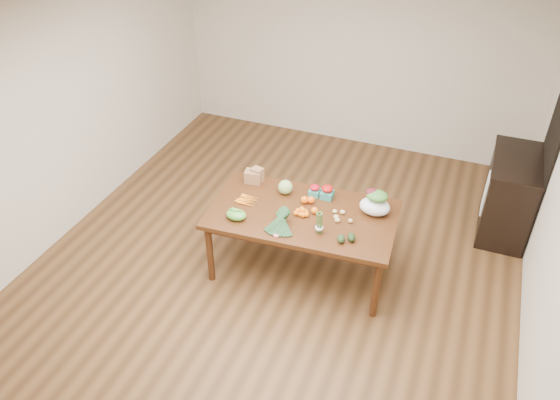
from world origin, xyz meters
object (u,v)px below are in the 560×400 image
at_px(dining_table, 302,241).
at_px(salad_bag, 375,204).
at_px(paper_bag, 253,175).
at_px(cabbage, 285,187).
at_px(asparagus_bundle, 320,223).
at_px(kale_bunch, 279,224).
at_px(mandarin_cluster, 303,211).
at_px(cabinet, 509,195).

relative_size(dining_table, salad_bag, 6.09).
bearing_deg(paper_bag, cabbage, -10.68).
xyz_separation_m(paper_bag, asparagus_bundle, (0.94, -0.58, 0.04)).
bearing_deg(cabbage, asparagus_bundle, -43.23).
relative_size(paper_bag, kale_bunch, 0.59).
distance_m(paper_bag, asparagus_bundle, 1.10).
xyz_separation_m(mandarin_cluster, salad_bag, (0.66, 0.28, 0.08)).
xyz_separation_m(paper_bag, mandarin_cluster, (0.69, -0.37, -0.04)).
height_order(cabinet, asparagus_bundle, asparagus_bundle).
height_order(cabinet, cabbage, cabinet).
relative_size(mandarin_cluster, asparagus_bundle, 0.72).
bearing_deg(paper_bag, cabinet, 24.39).
height_order(cabinet, kale_bunch, cabinet).
bearing_deg(salad_bag, kale_bunch, -142.68).
bearing_deg(dining_table, kale_bunch, -112.10).
relative_size(cabinet, mandarin_cluster, 5.67).
distance_m(dining_table, kale_bunch, 0.59).
relative_size(paper_bag, mandarin_cluster, 1.31).
height_order(mandarin_cluster, salad_bag, salad_bag).
relative_size(cabbage, kale_bunch, 0.39).
bearing_deg(cabinet, salad_bag, -135.22).
height_order(cabbage, kale_bunch, kale_bunch).
relative_size(kale_bunch, salad_bag, 1.31).
bearing_deg(asparagus_bundle, paper_bag, 144.36).
relative_size(dining_table, paper_bag, 7.87).
height_order(kale_bunch, salad_bag, salad_bag).
height_order(paper_bag, asparagus_bundle, asparagus_bundle).
xyz_separation_m(cabinet, kale_bunch, (-2.07, -1.87, 0.36)).
height_order(dining_table, kale_bunch, kale_bunch).
distance_m(cabinet, salad_bag, 1.86).
xyz_separation_m(dining_table, asparagus_bundle, (0.25, -0.25, 0.50)).
bearing_deg(salad_bag, paper_bag, 176.56).
bearing_deg(mandarin_cluster, asparagus_bundle, -41.45).
height_order(cabbage, salad_bag, salad_bag).
bearing_deg(kale_bunch, salad_bag, 33.45).
xyz_separation_m(cabinet, cabbage, (-2.24, -1.27, 0.36)).
bearing_deg(mandarin_cluster, kale_bunch, -112.06).
height_order(paper_bag, cabbage, paper_bag).
bearing_deg(salad_bag, dining_table, -159.65).
bearing_deg(kale_bunch, paper_bag, 126.00).
bearing_deg(mandarin_cluster, cabinet, 38.78).
height_order(cabinet, paper_bag, cabinet).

